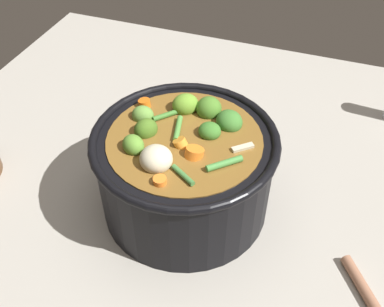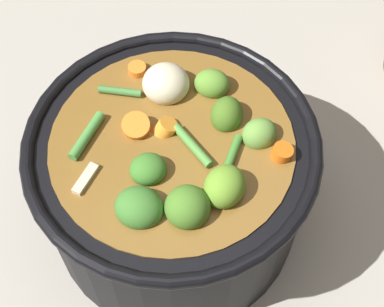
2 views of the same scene
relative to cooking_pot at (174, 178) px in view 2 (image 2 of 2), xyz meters
The scene contains 2 objects.
ground_plane 0.08m from the cooking_pot, 138.07° to the right, with size 1.10×1.10×0.00m, color #9E998E.
cooking_pot is the anchor object (origin of this frame).
Camera 2 is at (0.28, -0.10, 0.59)m, focal length 54.15 mm.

